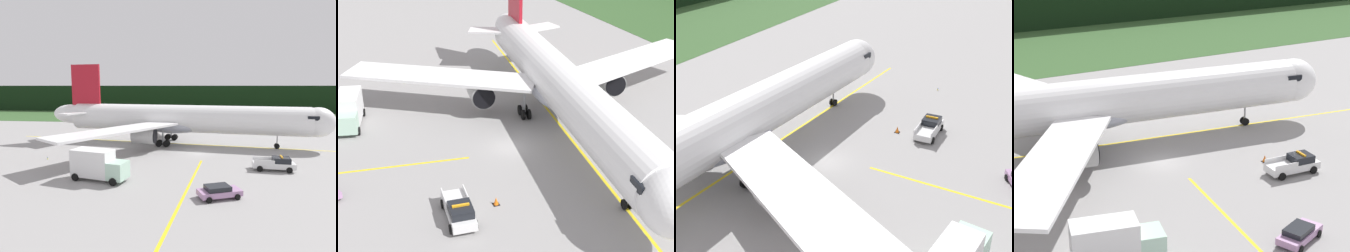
# 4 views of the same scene
# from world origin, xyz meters

# --- Properties ---
(ground) EXTENTS (320.00, 320.00, 0.00)m
(ground) POSITION_xyz_m (0.00, 0.00, 0.00)
(ground) COLOR gray
(taxiway_centerline_main) EXTENTS (70.17, 9.41, 0.01)m
(taxiway_centerline_main) POSITION_xyz_m (-2.81, 7.39, 0.00)
(taxiway_centerline_main) COLOR yellow
(taxiway_centerline_main) RESTS_ON ground
(taxiway_centerline_spur) EXTENTS (3.70, 26.18, 0.01)m
(taxiway_centerline_spur) POSITION_xyz_m (-1.12, -17.63, 0.00)
(taxiway_centerline_spur) COLOR yellow
(taxiway_centerline_spur) RESTS_ON ground
(airliner) EXTENTS (53.83, 47.54, 15.27)m
(airliner) POSITION_xyz_m (-3.59, 7.49, 4.73)
(airliner) COLOR white
(airliner) RESTS_ON ground
(ops_pickup_truck) EXTENTS (5.45, 2.62, 1.94)m
(ops_pickup_truck) POSITION_xyz_m (10.15, -8.40, 0.90)
(ops_pickup_truck) COLOR silver
(ops_pickup_truck) RESTS_ON ground
(apron_cone) EXTENTS (0.57, 0.57, 0.71)m
(apron_cone) POSITION_xyz_m (9.27, -4.88, 0.35)
(apron_cone) COLOR black
(apron_cone) RESTS_ON ground
(taxiway_edge_light_east) EXTENTS (0.12, 0.12, 0.38)m
(taxiway_edge_light_east) POSITION_xyz_m (24.72, -6.53, 0.21)
(taxiway_edge_light_east) COLOR yellow
(taxiway_edge_light_east) RESTS_ON ground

